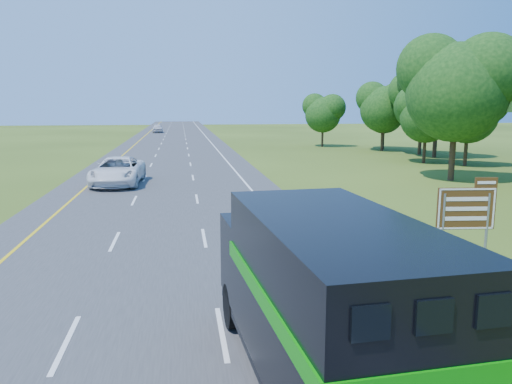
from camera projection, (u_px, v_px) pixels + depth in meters
The scene contains 6 objects.
road at pixel (171, 161), 49.93m from camera, with size 15.00×260.00×0.04m, color #38383A.
lane_markings at pixel (171, 161), 49.93m from camera, with size 11.15×260.00×0.01m.
horse_truck at pixel (320, 299), 9.24m from camera, with size 3.09×8.35×3.63m.
white_suv at pixel (118, 171), 35.01m from camera, with size 3.18×6.90×1.92m, color white.
far_car at pixel (158, 128), 102.89m from camera, with size 2.08×5.16×1.76m, color silver.
exit_sign at pixel (467, 212), 16.12m from camera, with size 1.92×0.26×3.26m.
Camera 1 is at (0.95, -0.44, 5.53)m, focal length 35.00 mm.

